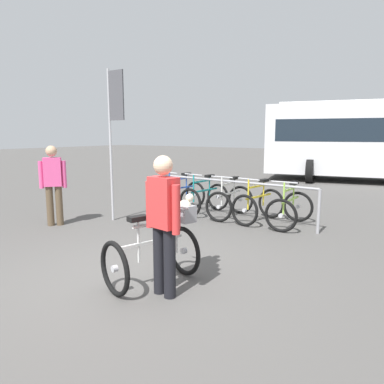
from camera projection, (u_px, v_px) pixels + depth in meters
The scene contains 11 objects.
ground_plane at pixel (131, 276), 4.84m from camera, with size 80.00×80.00×0.00m, color #514F4C.
bike_rack_rail at pixel (230, 189), 7.89m from camera, with size 3.91×0.21×0.88m.
racked_bike_blue at pixel (181, 195), 8.96m from camera, with size 0.84×1.20×0.97m.
racked_bike_teal at pixel (204, 198), 8.55m from camera, with size 0.80×1.19×0.98m.
racked_bike_white at pixel (230, 201), 8.14m from camera, with size 0.66×1.11×0.98m.
racked_bike_yellow at pixel (258, 205), 7.73m from camera, with size 0.83×1.19×0.97m.
racked_bike_lime at pixel (290, 209), 7.32m from camera, with size 0.66×1.10×0.97m.
featured_bicycle at pixel (160, 245), 4.57m from camera, with size 0.94×1.25×1.09m.
person_with_featured_bike at pixel (164, 220), 4.12m from camera, with size 0.52×0.25×1.64m.
pedestrian_with_backpack at pixel (53, 180), 7.37m from camera, with size 0.46×0.47×1.64m.
banner_flag at pixel (114, 116), 7.52m from camera, with size 0.45×0.05×3.20m.
Camera 1 is at (3.26, -3.35, 1.88)m, focal length 33.86 mm.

